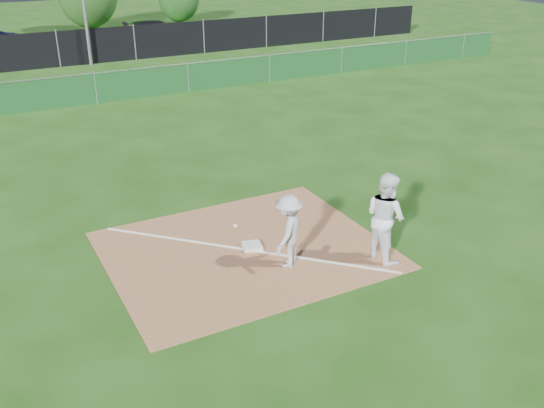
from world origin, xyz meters
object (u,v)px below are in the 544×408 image
at_px(first_base, 252,246).
at_px(car_right, 160,31).
at_px(runner, 385,217).
at_px(play_at_first, 289,231).

bearing_deg(first_base, car_right, 75.82).
distance_m(first_base, runner, 3.06).
bearing_deg(play_at_first, first_base, 109.15).
relative_size(runner, car_right, 0.46).
bearing_deg(runner, first_base, 50.29).
relative_size(play_at_first, runner, 0.88).
xyz_separation_m(runner, car_right, (4.38, 28.34, -0.36)).
bearing_deg(car_right, play_at_first, 177.97).
xyz_separation_m(play_at_first, runner, (2.00, -0.68, 0.17)).
bearing_deg(first_base, runner, -35.95).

